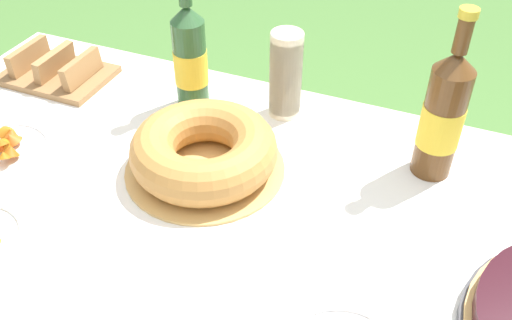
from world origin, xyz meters
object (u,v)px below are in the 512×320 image
Objects in this scene: bundt_cake at (204,151)px; cup_stack at (286,75)px; cider_bottle_green at (190,58)px; snack_plate_right at (0,152)px; cider_bottle_amber at (443,116)px; bread_board at (56,70)px.

bundt_cake is 1.60× the size of cup_stack.
snack_plate_right is at bearing -130.53° from cider_bottle_green.
snack_plate_right is (-0.41, -0.13, -0.03)m from bundt_cake.
bundt_cake is 0.93× the size of cider_bottle_amber.
snack_plate_right is (-0.49, -0.38, -0.09)m from cup_stack.
cup_stack is at bearing 37.69° from snack_plate_right.
snack_plate_right is at bearing -73.64° from bread_board.
bundt_cake is 0.25m from cider_bottle_green.
cider_bottle_amber is 1.64× the size of snack_plate_right.
cider_bottle_amber reaches higher than cup_stack.
cup_stack is 0.35m from cider_bottle_amber.
cup_stack is at bearing 167.31° from cider_bottle_amber.
cider_bottle_green is (-0.13, 0.20, 0.08)m from bundt_cake.
bundt_cake reaches higher than snack_plate_right.
cider_bottle_green is (-0.21, -0.05, 0.02)m from cup_stack.
bread_board is (-0.37, -0.03, -0.10)m from cider_bottle_green.
cider_bottle_amber is 1.34× the size of bread_board.
cider_bottle_amber reaches higher than bread_board.
cup_stack is 0.59m from bread_board.
snack_plate_right is (-0.83, -0.30, -0.12)m from cider_bottle_amber.
bundt_cake is 0.43m from snack_plate_right.
cup_stack is (0.08, 0.25, 0.05)m from bundt_cake.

